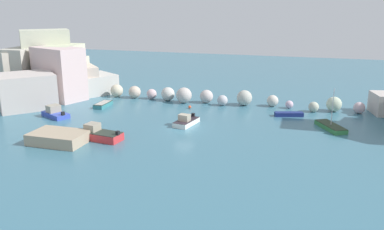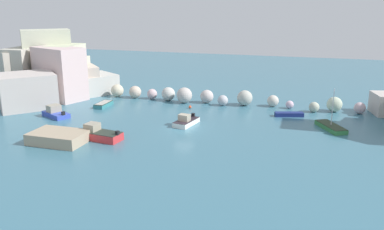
{
  "view_description": "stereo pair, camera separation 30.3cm",
  "coord_description": "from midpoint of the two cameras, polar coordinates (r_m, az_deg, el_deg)",
  "views": [
    {
      "loc": [
        15.74,
        -49.11,
        16.49
      ],
      "look_at": [
        0.0,
        3.73,
        1.0
      ],
      "focal_mm": 37.9,
      "sensor_mm": 36.0,
      "label": 1
    },
    {
      "loc": [
        16.03,
        -49.02,
        16.49
      ],
      "look_at": [
        0.0,
        3.73,
        1.0
      ],
      "focal_mm": 37.9,
      "sensor_mm": 36.0,
      "label": 2
    }
  ],
  "objects": [
    {
      "name": "moored_boat_2",
      "position": [
        57.31,
        18.79,
        -1.55
      ],
      "size": [
        4.22,
        5.61,
        5.55
      ],
      "rotation": [
        0.0,
        0.0,
        5.21
      ],
      "color": "#357F43",
      "rests_on": "cove_water"
    },
    {
      "name": "moored_boat_3",
      "position": [
        67.33,
        -12.52,
        1.45
      ],
      "size": [
        1.63,
        3.96,
        0.69
      ],
      "rotation": [
        0.0,
        0.0,
        1.58
      ],
      "color": "teal",
      "rests_on": "cove_water"
    },
    {
      "name": "cliff_headland_left",
      "position": [
        77.26,
        -19.47,
        5.43
      ],
      "size": [
        22.24,
        22.84,
        11.59
      ],
      "color": "beige",
      "rests_on": "ground"
    },
    {
      "name": "stone_dock",
      "position": [
        51.45,
        -18.41,
        -3.03
      ],
      "size": [
        6.6,
        4.37,
        1.36
      ],
      "primitive_type": "cube",
      "rotation": [
        0.0,
        0.0,
        -0.01
      ],
      "color": "tan",
      "rests_on": "ground"
    },
    {
      "name": "channel_buoy",
      "position": [
        64.67,
        -0.46,
        1.14
      ],
      "size": [
        0.48,
        0.48,
        0.48
      ],
      "primitive_type": "sphere",
      "color": "#E04C28",
      "rests_on": "cove_water"
    },
    {
      "name": "moored_boat_4",
      "position": [
        55.98,
        -1.0,
        -0.89
      ],
      "size": [
        2.79,
        4.69,
        1.63
      ],
      "rotation": [
        0.0,
        0.0,
        4.52
      ],
      "color": "white",
      "rests_on": "cove_water"
    },
    {
      "name": "moored_boat_1",
      "position": [
        63.27,
        -18.84,
        0.28
      ],
      "size": [
        5.04,
        3.92,
        1.72
      ],
      "rotation": [
        0.0,
        0.0,
        2.69
      ],
      "color": "#374EBE",
      "rests_on": "cove_water"
    },
    {
      "name": "moored_boat_0",
      "position": [
        51.47,
        -13.13,
        -2.65
      ],
      "size": [
        5.82,
        3.01,
        1.93
      ],
      "rotation": [
        0.0,
        0.0,
        3.01
      ],
      "color": "red",
      "rests_on": "cove_water"
    },
    {
      "name": "moored_boat_5",
      "position": [
        61.97,
        13.34,
        0.11
      ],
      "size": [
        4.35,
        2.29,
        0.6
      ],
      "rotation": [
        0.0,
        0.0,
        0.29
      ],
      "color": "navy",
      "rests_on": "cove_water"
    },
    {
      "name": "rock_breakwater",
      "position": [
        67.62,
        2.95,
        2.52
      ],
      "size": [
        42.54,
        4.11,
        2.62
      ],
      "color": "beige",
      "rests_on": "ground"
    },
    {
      "name": "cove_water",
      "position": [
        54.15,
        -1.29,
        -2.04
      ],
      "size": [
        160.0,
        160.0,
        0.0
      ],
      "primitive_type": "plane",
      "color": "#3B6E82",
      "rests_on": "ground"
    }
  ]
}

